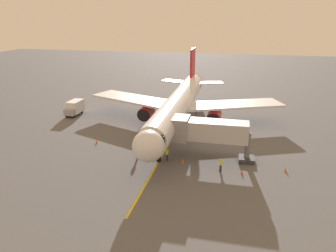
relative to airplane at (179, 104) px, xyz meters
The scene contains 12 objects.
ground_plane 4.00m from the airplane, 22.05° to the left, with size 220.00×220.00×0.00m, color #565659.
apron_lead_in_line 7.44m from the airplane, 90.01° to the left, with size 0.24×40.00×0.01m, color yellow.
airplane is the anchor object (origin of this frame).
jet_bridge 12.50m from the airplane, 115.59° to the left, with size 11.40×3.21×5.40m.
ground_crew_marshaller 17.15m from the airplane, 118.11° to the left, with size 0.46×0.37×1.71m.
ground_crew_wing_walker 14.03m from the airplane, 77.43° to the left, with size 0.46×0.36×1.71m.
ground_crew_loader 13.62m from the airplane, 94.32° to the left, with size 0.28×0.42×1.71m.
box_truck_near_nose 20.79m from the airplane, ahead, with size 2.10×4.65×2.62m.
safety_cone_nose_left 20.74m from the airplane, 139.89° to the left, with size 0.32×0.32×0.55m, color #F2590F.
safety_cone_nose_right 18.54m from the airplane, 125.18° to the left, with size 0.32×0.32×0.55m, color #F2590F.
safety_cone_wing_port 14.25m from the airplane, 102.85° to the left, with size 0.32×0.32×0.55m, color #F2590F.
safety_cone_wing_starboard 14.73m from the airplane, 43.11° to the left, with size 0.32×0.32×0.55m, color #F2590F.
Camera 1 is at (-9.34, 50.08, 17.89)m, focal length 34.30 mm.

